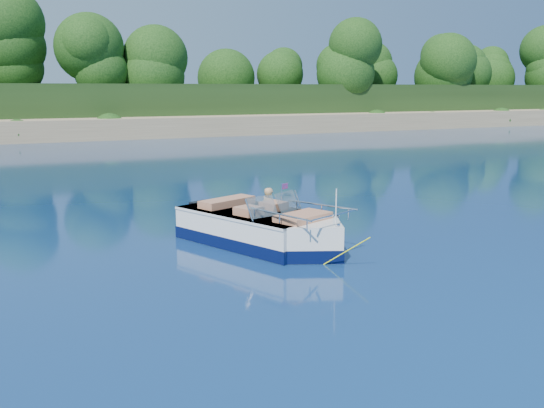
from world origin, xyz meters
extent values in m
plane|color=#08153E|center=(0.00, 0.00, 0.00)|extent=(160.00, 160.00, 0.00)
cube|color=#907853|center=(0.00, 38.00, 0.50)|extent=(170.00, 8.00, 2.00)
cube|color=black|center=(0.00, 65.00, 1.00)|extent=(170.00, 56.00, 6.00)
cylinder|color=#311F10|center=(0.00, 42.00, 3.30)|extent=(0.44, 0.44, 3.60)
sphere|color=black|center=(0.00, 42.00, 6.72)|extent=(5.94, 5.94, 5.94)
cylinder|color=#311F10|center=(20.00, 40.00, 2.80)|extent=(0.44, 0.44, 2.60)
sphere|color=black|center=(20.00, 40.00, 5.27)|extent=(4.29, 4.29, 4.29)
cylinder|color=#311F10|center=(48.00, 41.50, 3.00)|extent=(0.44, 0.44, 3.00)
sphere|color=black|center=(48.00, 41.50, 5.85)|extent=(4.95, 4.95, 4.95)
cube|color=white|center=(-3.07, 3.26, 0.29)|extent=(3.10, 4.03, 0.99)
cube|color=white|center=(-2.43, 1.69, 0.29)|extent=(1.75, 1.75, 0.99)
cube|color=#070E36|center=(-3.07, 3.26, 0.15)|extent=(3.14, 4.07, 0.28)
cube|color=#070E36|center=(-2.43, 1.69, 0.15)|extent=(1.79, 1.79, 0.28)
cube|color=tan|center=(-3.18, 3.52, 0.57)|extent=(2.34, 2.89, 0.09)
cube|color=white|center=(-3.07, 3.26, 0.76)|extent=(3.13, 4.04, 0.06)
cube|color=black|center=(-3.81, 5.07, 0.33)|extent=(0.61, 0.50, 0.85)
cube|color=#8C9EA5|center=(-3.22, 2.49, 1.03)|extent=(0.78, 0.42, 0.46)
cube|color=#8C9EA5|center=(-2.43, 2.81, 1.03)|extent=(0.76, 0.59, 0.46)
cube|color=tan|center=(-3.38, 2.88, 0.79)|extent=(0.68, 0.68, 0.38)
cube|color=tan|center=(-2.59, 3.20, 0.79)|extent=(0.68, 0.68, 0.38)
cube|color=tan|center=(-3.43, 4.14, 0.79)|extent=(1.56, 1.04, 0.36)
cube|color=tan|center=(-2.50, 1.86, 0.77)|extent=(1.42, 1.13, 0.32)
cylinder|color=white|center=(-2.16, 1.02, 1.19)|extent=(0.03, 0.03, 0.80)
cube|color=#FD1C25|center=(-2.51, 2.77, 1.41)|extent=(0.20, 0.09, 0.13)
cube|color=silver|center=(-2.14, 0.98, 0.81)|extent=(0.11, 0.09, 0.05)
cylinder|color=#E1EF1A|center=(-2.15, 0.62, 0.33)|extent=(0.70, 0.77, 0.72)
torus|color=yellow|center=(-1.86, 5.21, 0.09)|extent=(1.74, 1.74, 0.35)
torus|color=#B91E09|center=(-1.86, 5.21, 0.11)|extent=(1.43, 1.43, 0.12)
imported|color=tan|center=(-1.83, 5.24, 0.00)|extent=(0.43, 0.77, 1.44)
camera|label=1|loc=(-8.63, -9.69, 3.64)|focal=40.00mm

